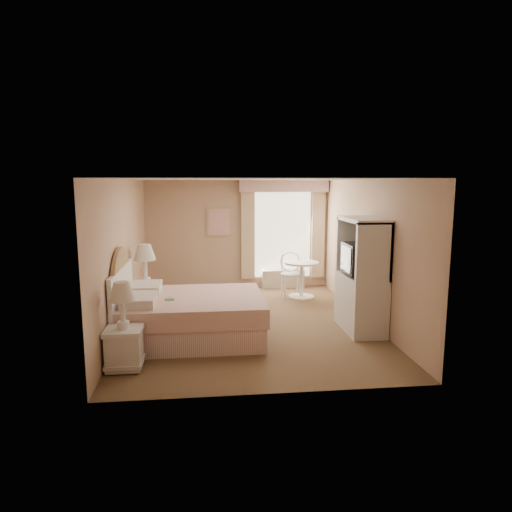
{
  "coord_description": "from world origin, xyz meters",
  "views": [
    {
      "loc": [
        -0.75,
        -7.72,
        2.46
      ],
      "look_at": [
        0.15,
        0.3,
        1.14
      ],
      "focal_mm": 32.0,
      "sensor_mm": 36.0,
      "label": 1
    }
  ],
  "objects": [
    {
      "name": "cafe_chair",
      "position": [
        1.1,
        1.89,
        0.55
      ],
      "size": [
        0.47,
        0.47,
        0.95
      ],
      "rotation": [
        0.0,
        0.0,
        0.02
      ],
      "color": "white",
      "rests_on": "room"
    },
    {
      "name": "round_table",
      "position": [
        1.29,
        1.67,
        0.52
      ],
      "size": [
        0.73,
        0.73,
        0.78
      ],
      "color": "white",
      "rests_on": "room"
    },
    {
      "name": "window",
      "position": [
        1.05,
        2.65,
        1.34
      ],
      "size": [
        2.05,
        0.22,
        2.51
      ],
      "color": "white",
      "rests_on": "room"
    },
    {
      "name": "armoire",
      "position": [
        1.81,
        -0.58,
        0.78
      ],
      "size": [
        0.57,
        1.13,
        1.89
      ],
      "color": "silver",
      "rests_on": "room"
    },
    {
      "name": "bed",
      "position": [
        -1.11,
        -0.68,
        0.38
      ],
      "size": [
        2.28,
        1.79,
        1.59
      ],
      "color": "tan",
      "rests_on": "room"
    },
    {
      "name": "nightstand_near",
      "position": [
        -1.84,
        -1.82,
        0.44
      ],
      "size": [
        0.48,
        0.48,
        1.16
      ],
      "color": "silver",
      "rests_on": "room"
    },
    {
      "name": "framed_art",
      "position": [
        -0.45,
        2.71,
        1.55
      ],
      "size": [
        0.52,
        0.04,
        0.62
      ],
      "color": "tan",
      "rests_on": "room"
    },
    {
      "name": "room",
      "position": [
        0.0,
        0.0,
        1.25
      ],
      "size": [
        4.21,
        5.51,
        2.51
      ],
      "color": "brown",
      "rests_on": "ground"
    },
    {
      "name": "nightstand_far",
      "position": [
        -1.84,
        0.53,
        0.5
      ],
      "size": [
        0.55,
        0.55,
        1.33
      ],
      "color": "silver",
      "rests_on": "room"
    }
  ]
}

